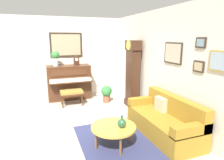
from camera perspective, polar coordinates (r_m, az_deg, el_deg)
The scene contains 13 objects.
ground_plane at distance 4.96m, azimuth -12.69°, elevation -13.60°, with size 6.40×6.00×0.10m, color #B2A899.
wall_left at distance 7.10m, azimuth -16.00°, elevation 6.29°, with size 0.13×4.90×2.80m.
wall_back at distance 5.34m, azimuth 13.02°, elevation 4.58°, with size 5.30×0.13×2.80m.
area_rug at distance 4.15m, azimuth 1.91°, elevation -17.90°, with size 2.10×1.50×0.01m, color navy.
piano at distance 6.90m, azimuth -12.44°, elevation -0.56°, with size 0.87×1.44×1.17m.
piano_bench at distance 6.23m, azimuth -11.77°, elevation -3.69°, with size 0.42×0.70×0.48m.
grandfather_clock at distance 5.97m, azimuth 6.06°, elevation 1.32°, with size 0.52×0.34×2.03m.
couch at distance 4.52m, azimuth 15.15°, elevation -11.35°, with size 1.90×0.80×0.84m.
coffee_table at distance 3.89m, azimuth 0.45°, elevation -13.75°, with size 0.88×0.88×0.41m.
mantel_clock at distance 6.82m, azimuth -10.41°, elevation 5.76°, with size 0.13×0.18×0.38m.
flower_vase at distance 6.72m, azimuth -16.28°, elevation 6.61°, with size 0.26×0.26×0.58m.
green_jug at distance 3.80m, azimuth 2.89°, elevation -12.48°, with size 0.17×0.17×0.24m.
potted_plant at distance 6.43m, azimuth -1.61°, elevation -3.71°, with size 0.36×0.36×0.56m.
Camera 1 is at (4.45, -0.50, 2.09)m, focal length 31.19 mm.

